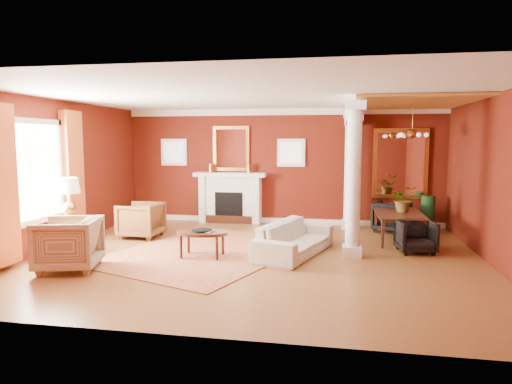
% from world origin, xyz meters
% --- Properties ---
extents(ground, '(8.00, 8.00, 0.00)m').
position_xyz_m(ground, '(0.00, 0.00, 0.00)').
color(ground, brown).
rests_on(ground, ground).
extents(room_shell, '(8.04, 7.04, 2.92)m').
position_xyz_m(room_shell, '(0.00, 0.00, 2.02)').
color(room_shell, '#5C110C').
rests_on(room_shell, ground).
extents(fireplace, '(1.85, 0.42, 1.29)m').
position_xyz_m(fireplace, '(-1.30, 3.32, 0.65)').
color(fireplace, white).
rests_on(fireplace, ground).
extents(overmantel_mirror, '(0.95, 0.07, 1.15)m').
position_xyz_m(overmantel_mirror, '(-1.30, 3.45, 1.90)').
color(overmantel_mirror, '#C48D39').
rests_on(overmantel_mirror, fireplace).
extents(flank_window_left, '(0.70, 0.07, 0.70)m').
position_xyz_m(flank_window_left, '(-2.85, 3.46, 1.80)').
color(flank_window_left, white).
rests_on(flank_window_left, room_shell).
extents(flank_window_right, '(0.70, 0.07, 0.70)m').
position_xyz_m(flank_window_right, '(0.25, 3.46, 1.80)').
color(flank_window_right, white).
rests_on(flank_window_right, room_shell).
extents(left_window, '(0.21, 2.55, 2.60)m').
position_xyz_m(left_window, '(-3.89, -0.60, 1.42)').
color(left_window, white).
rests_on(left_window, room_shell).
extents(column_front, '(0.36, 0.36, 2.80)m').
position_xyz_m(column_front, '(1.70, 0.30, 1.43)').
color(column_front, white).
rests_on(column_front, ground).
extents(column_back, '(0.36, 0.36, 2.80)m').
position_xyz_m(column_back, '(1.70, 3.00, 1.43)').
color(column_back, white).
rests_on(column_back, ground).
extents(header_beam, '(0.30, 3.20, 0.32)m').
position_xyz_m(header_beam, '(1.70, 1.90, 2.62)').
color(header_beam, white).
rests_on(header_beam, column_front).
extents(amber_ceiling, '(2.30, 3.40, 0.04)m').
position_xyz_m(amber_ceiling, '(2.85, 1.75, 2.87)').
color(amber_ceiling, gold).
rests_on(amber_ceiling, room_shell).
extents(dining_mirror, '(1.30, 0.07, 1.70)m').
position_xyz_m(dining_mirror, '(2.90, 3.45, 1.55)').
color(dining_mirror, '#C48D39').
rests_on(dining_mirror, room_shell).
extents(chandelier, '(0.60, 0.62, 0.75)m').
position_xyz_m(chandelier, '(2.90, 1.80, 2.25)').
color(chandelier, '#BC833B').
rests_on(chandelier, room_shell).
extents(crown_trim, '(8.00, 0.08, 0.16)m').
position_xyz_m(crown_trim, '(0.00, 3.46, 2.82)').
color(crown_trim, white).
rests_on(crown_trim, room_shell).
extents(base_trim, '(8.00, 0.08, 0.12)m').
position_xyz_m(base_trim, '(0.00, 3.46, 0.06)').
color(base_trim, white).
rests_on(base_trim, ground).
extents(rug, '(4.13, 4.70, 0.02)m').
position_xyz_m(rug, '(-1.00, 0.14, 0.01)').
color(rug, maroon).
rests_on(rug, ground).
extents(sofa, '(1.21, 2.16, 0.81)m').
position_xyz_m(sofa, '(0.66, 0.25, 0.41)').
color(sofa, beige).
rests_on(sofa, ground).
extents(armchair_leopard, '(0.80, 0.85, 0.84)m').
position_xyz_m(armchair_leopard, '(-2.79, 1.17, 0.42)').
color(armchair_leopard, black).
rests_on(armchair_leopard, ground).
extents(armchair_stripe, '(1.07, 1.11, 0.95)m').
position_xyz_m(armchair_stripe, '(-2.88, -1.41, 0.48)').
color(armchair_stripe, tan).
rests_on(armchair_stripe, ground).
extents(coffee_table, '(0.94, 0.94, 0.48)m').
position_xyz_m(coffee_table, '(-0.97, -0.24, 0.43)').
color(coffee_table, black).
rests_on(coffee_table, ground).
extents(coffee_book, '(0.17, 0.04, 0.22)m').
position_xyz_m(coffee_book, '(-0.94, -0.26, 0.59)').
color(coffee_book, black).
rests_on(coffee_book, coffee_table).
extents(side_table, '(0.57, 0.57, 1.42)m').
position_xyz_m(side_table, '(-3.50, -0.37, 0.95)').
color(side_table, black).
rests_on(side_table, ground).
extents(dining_table, '(0.62, 1.72, 0.96)m').
position_xyz_m(dining_table, '(2.73, 1.82, 0.48)').
color(dining_table, black).
rests_on(dining_table, ground).
extents(dining_chair_near, '(0.74, 0.71, 0.68)m').
position_xyz_m(dining_chair_near, '(2.89, 0.81, 0.34)').
color(dining_chair_near, black).
rests_on(dining_chair_near, ground).
extents(dining_chair_far, '(0.96, 0.93, 0.77)m').
position_xyz_m(dining_chair_far, '(2.67, 2.78, 0.39)').
color(dining_chair_far, black).
rests_on(dining_chair_far, ground).
extents(green_urn, '(0.35, 0.35, 0.84)m').
position_xyz_m(green_urn, '(3.50, 3.00, 0.33)').
color(green_urn, '#15421B').
rests_on(green_urn, ground).
extents(potted_plant, '(0.66, 0.69, 0.43)m').
position_xyz_m(potted_plant, '(2.79, 1.88, 1.17)').
color(potted_plant, '#26591E').
rests_on(potted_plant, dining_table).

